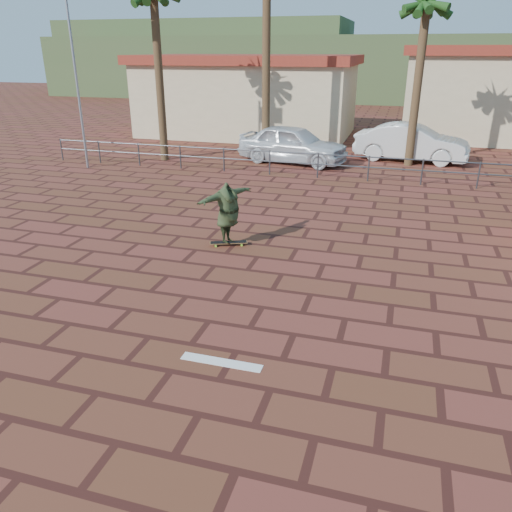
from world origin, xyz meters
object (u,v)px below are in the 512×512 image
Objects in this scene: longboard at (229,243)px; car_silver at (293,144)px; car_white at (412,143)px; skateboarder at (228,213)px.

longboard is 10.73m from car_silver.
longboard is 0.20× the size of car_white.
car_white reaches higher than longboard.
skateboarder reaches higher than longboard.
car_white is (4.51, 12.62, 0.75)m from longboard.
longboard is 0.82m from skateboarder.
car_silver is at bearing 118.93° from car_white.
longboard is at bearing -165.85° from car_silver.
longboard is at bearing 168.64° from car_white.
longboard is 0.51× the size of skateboarder.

